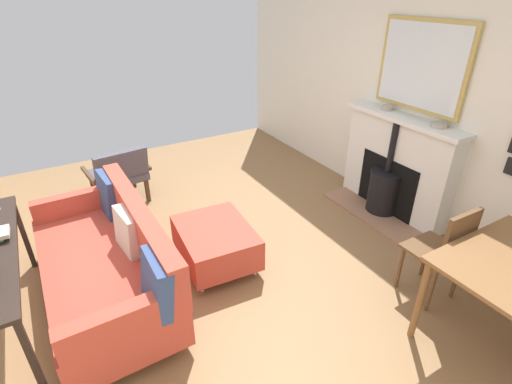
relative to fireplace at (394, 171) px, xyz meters
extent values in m
cube|color=olive|center=(2.30, -0.24, -0.51)|extent=(5.02, 6.16, 0.01)
cube|color=silver|center=(-0.21, -0.24, 0.94)|extent=(0.12, 6.16, 2.90)
cube|color=#93664C|center=(0.26, 0.00, -0.49)|extent=(0.37, 1.30, 0.03)
cube|color=silver|center=(-0.04, 0.00, 0.04)|extent=(0.23, 1.37, 1.09)
cube|color=black|center=(0.06, 0.00, -0.16)|extent=(0.06, 0.79, 0.63)
cylinder|color=black|center=(0.10, 0.00, -0.24)|extent=(0.36, 0.36, 0.48)
cylinder|color=black|center=(0.10, 0.00, 0.01)|extent=(0.38, 0.38, 0.02)
cylinder|color=black|center=(0.10, 0.00, 0.30)|extent=(0.07, 0.07, 0.57)
cube|color=silver|center=(-0.01, 0.00, 0.61)|extent=(0.28, 1.45, 0.05)
cube|color=tan|center=(-0.12, 0.00, 1.14)|extent=(0.04, 1.04, 0.89)
cube|color=silver|center=(-0.10, 0.00, 1.14)|extent=(0.01, 0.96, 0.81)
cylinder|color=#9E9384|center=(-0.03, -0.27, 0.66)|extent=(0.11, 0.11, 0.05)
torus|color=#9E9384|center=(-0.03, -0.27, 0.68)|extent=(0.12, 0.12, 0.01)
cylinder|color=#9E9384|center=(-0.03, 0.40, 0.66)|extent=(0.15, 0.15, 0.04)
torus|color=#9E9384|center=(-0.03, 0.40, 0.67)|extent=(0.15, 0.15, 0.01)
cylinder|color=#B2B2B7|center=(3.55, -0.95, -0.46)|extent=(0.04, 0.04, 0.10)
cylinder|color=#B2B2B7|center=(3.52, 0.63, -0.46)|extent=(0.04, 0.04, 0.10)
cylinder|color=#B2B2B7|center=(2.87, -0.96, -0.46)|extent=(0.04, 0.04, 0.10)
cylinder|color=#B2B2B7|center=(2.84, 0.61, -0.46)|extent=(0.04, 0.04, 0.10)
cube|color=#B74233|center=(3.19, -0.17, -0.25)|extent=(0.88, 1.87, 0.31)
cube|color=#B74233|center=(2.83, -0.17, 0.11)|extent=(0.18, 1.85, 0.40)
cube|color=#B74233|center=(3.21, -1.03, 0.01)|extent=(0.81, 0.14, 0.21)
cube|color=#B74233|center=(3.18, 0.70, 0.01)|extent=(0.81, 0.14, 0.21)
cube|color=#334775|center=(2.94, -0.89, 0.09)|extent=(0.18, 0.41, 0.41)
cube|color=beige|center=(2.93, -0.19, 0.07)|extent=(0.18, 0.38, 0.37)
cube|color=#334775|center=(2.91, 0.56, 0.08)|extent=(0.16, 0.40, 0.41)
cylinder|color=#B2B2B7|center=(2.41, -0.46, -0.46)|extent=(0.03, 0.03, 0.09)
cylinder|color=#B2B2B7|center=(2.46, 0.18, -0.46)|extent=(0.03, 0.03, 0.09)
cylinder|color=#B2B2B7|center=(1.90, -0.42, -0.46)|extent=(0.03, 0.03, 0.09)
cylinder|color=#B2B2B7|center=(1.95, 0.22, -0.46)|extent=(0.03, 0.03, 0.09)
cube|color=#B74233|center=(2.18, -0.12, -0.27)|extent=(0.70, 0.85, 0.30)
cube|color=#4C3321|center=(2.46, -2.11, -0.35)|extent=(0.05, 0.05, 0.32)
cube|color=#4C3321|center=(2.97, -2.05, -0.35)|extent=(0.05, 0.05, 0.32)
cube|color=#4C3321|center=(2.41, -1.63, -0.35)|extent=(0.05, 0.05, 0.32)
cube|color=#4C3321|center=(2.91, -1.57, -0.35)|extent=(0.05, 0.05, 0.32)
cube|color=#4C4C56|center=(2.69, -1.84, -0.17)|extent=(0.66, 0.63, 0.08)
cube|color=#4C4C56|center=(2.66, -1.59, 0.05)|extent=(0.61, 0.21, 0.36)
cube|color=#4C3321|center=(2.37, -1.88, -0.08)|extent=(0.10, 0.53, 0.04)
cube|color=#4C3321|center=(3.01, -1.80, -0.08)|extent=(0.10, 0.53, 0.04)
cube|color=black|center=(3.71, -0.94, -0.14)|extent=(0.04, 0.04, 0.72)
cube|color=black|center=(3.71, 0.61, -0.14)|extent=(0.04, 0.04, 0.72)
cylinder|color=brown|center=(0.31, 1.42, -0.15)|extent=(0.05, 0.05, 0.72)
cylinder|color=brown|center=(1.26, 1.42, -0.15)|extent=(0.05, 0.05, 0.72)
cylinder|color=brown|center=(0.62, 1.00, -0.28)|extent=(0.03, 0.03, 0.44)
cylinder|color=brown|center=(0.94, 0.99, -0.28)|extent=(0.03, 0.03, 0.44)
cylinder|color=brown|center=(0.63, 1.32, -0.28)|extent=(0.03, 0.03, 0.44)
cylinder|color=brown|center=(0.95, 1.31, -0.28)|extent=(0.03, 0.03, 0.44)
cube|color=brown|center=(0.79, 1.15, -0.06)|extent=(0.41, 0.41, 0.02)
cube|color=brown|center=(0.79, 1.32, 0.17)|extent=(0.36, 0.04, 0.43)
camera|label=1|loc=(3.32, 2.59, 1.86)|focal=26.71mm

